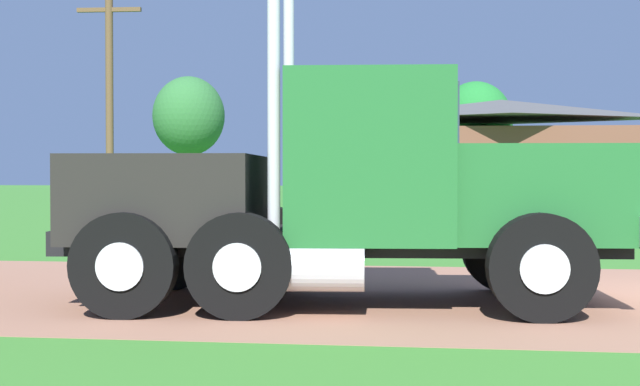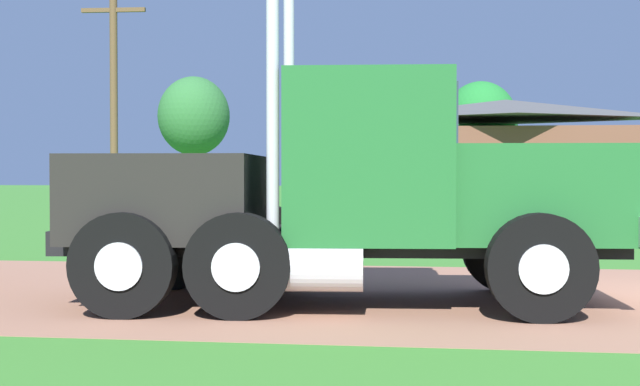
% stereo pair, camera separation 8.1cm
% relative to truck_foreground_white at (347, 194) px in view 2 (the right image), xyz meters
% --- Properties ---
extents(truck_foreground_white, '(6.78, 3.12, 3.82)m').
position_rel_truck_foreground_white_xyz_m(truck_foreground_white, '(0.00, 0.00, 0.00)').
color(truck_foreground_white, black).
rests_on(truck_foreground_white, ground_plane).
extents(shed_building, '(11.48, 6.48, 4.81)m').
position_rel_truck_foreground_white_xyz_m(shed_building, '(3.94, 28.95, 1.01)').
color(shed_building, brown).
rests_on(shed_building, ground_plane).
extents(utility_pole_near, '(2.20, 0.26, 7.69)m').
position_rel_truck_foreground_white_xyz_m(utility_pole_near, '(-9.90, 18.11, 2.78)').
color(utility_pole_near, brown).
rests_on(utility_pole_near, ground_plane).
extents(tree_left, '(4.10, 4.10, 7.10)m').
position_rel_truck_foreground_white_xyz_m(tree_left, '(-12.90, 38.23, 3.51)').
color(tree_left, '#513823').
rests_on(tree_left, ground_plane).
extents(tree_mid, '(3.64, 3.64, 6.12)m').
position_rel_truck_foreground_white_xyz_m(tree_mid, '(3.03, 33.68, 2.78)').
color(tree_mid, '#513823').
rests_on(tree_mid, ground_plane).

